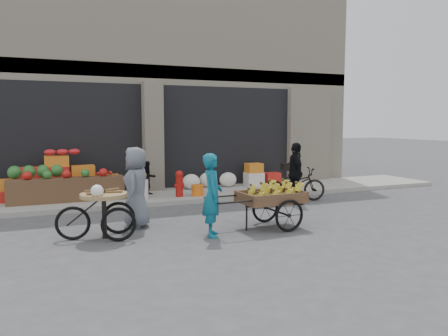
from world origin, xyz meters
name	(u,v)px	position (x,y,z in m)	size (l,w,h in m)	color
ground	(217,233)	(0.00, 0.00, 0.00)	(80.00, 80.00, 0.00)	#424244
sidewalk	(162,196)	(0.00, 4.10, 0.06)	(18.00, 2.20, 0.12)	gray
building	(131,86)	(0.00, 8.03, 3.37)	(14.00, 6.45, 7.00)	beige
fruit_display	(65,178)	(-2.48, 4.38, 0.67)	(3.10, 1.12, 1.24)	red
pineapple_bin	(138,190)	(-0.75, 3.60, 0.37)	(0.52, 0.52, 0.50)	silver
fire_hydrant	(179,182)	(0.35, 3.55, 0.50)	(0.22, 0.22, 0.71)	#A5140F
orange_bucket	(198,190)	(0.85, 3.50, 0.27)	(0.32, 0.32, 0.30)	orange
right_bay_goods	(238,177)	(2.61, 4.70, 0.41)	(3.35, 0.60, 0.70)	silver
seated_person	(148,178)	(-0.35, 4.20, 0.58)	(0.45, 0.35, 0.93)	black
banana_cart	(269,196)	(1.12, -0.04, 0.65)	(2.18, 0.98, 0.90)	brown
vendor_woman	(212,195)	(-0.16, -0.19, 0.77)	(0.56, 0.37, 1.55)	#0F5F79
tricycle_cart	(104,208)	(-2.04, 0.43, 0.57)	(1.46, 0.97, 0.95)	#9E7F51
vendor_grey	(136,187)	(-1.31, 1.06, 0.81)	(0.79, 0.52, 1.63)	slate
bicycle	(294,184)	(3.19, 2.36, 0.45)	(0.60, 1.72, 0.90)	black
cyclist	(296,173)	(2.99, 1.96, 0.80)	(0.94, 0.39, 1.60)	black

